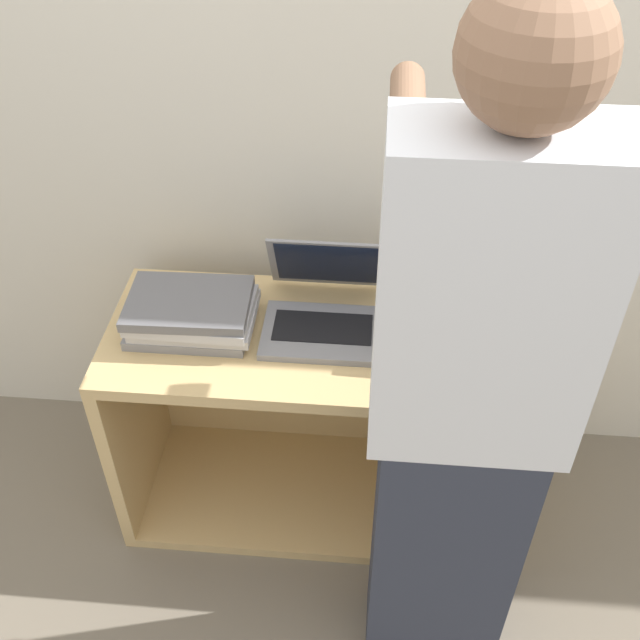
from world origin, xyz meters
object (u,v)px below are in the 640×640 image
(laptop_stack_left, at_px, (192,313))
(person, at_px, (466,413))
(laptop_stack_right, at_px, (457,324))
(laptop_open, at_px, (324,309))

(laptop_stack_left, distance_m, person, 0.82)
(laptop_stack_right, bearing_deg, person, -92.40)
(laptop_stack_left, relative_size, person, 0.19)
(laptop_open, relative_size, laptop_stack_left, 0.97)
(laptop_open, distance_m, laptop_stack_left, 0.36)
(laptop_stack_left, bearing_deg, person, -32.09)
(laptop_stack_left, relative_size, laptop_stack_right, 1.01)
(laptop_stack_left, height_order, person, person)
(laptop_stack_right, bearing_deg, laptop_open, 171.40)
(laptop_open, xyz_separation_m, laptop_stack_right, (0.35, -0.05, 0.02))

